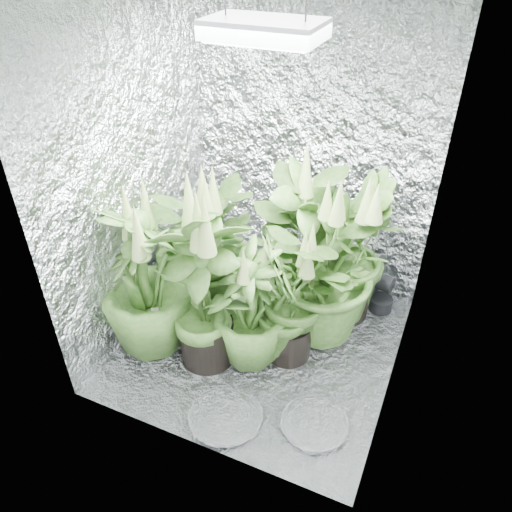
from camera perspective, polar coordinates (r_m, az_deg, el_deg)
The scene contains 13 objects.
ground at distance 3.19m, azimuth 0.64°, elevation -9.80°, with size 1.60×1.60×0.00m, color silver.
walls at distance 2.58m, azimuth 0.78°, elevation 6.11°, with size 1.62×1.62×2.00m.
grow_lamp at distance 2.30m, azimuth 0.96°, elevation 24.43°, with size 0.50×0.30×0.22m.
plant_a at distance 3.19m, azimuth -5.86°, elevation 1.38°, with size 0.98×0.98×1.04m.
plant_b at distance 3.15m, azimuth 5.67°, elevation 1.33°, with size 0.71×0.71×1.11m.
plant_c at distance 3.15m, azimuth 10.72°, elevation 0.42°, with size 0.54×0.54×1.09m.
plant_d at distance 2.93m, azimuth -12.58°, elevation -3.00°, with size 0.71×0.71×1.07m.
plant_e at distance 2.95m, azimuth 7.00°, elevation -1.40°, with size 0.97×0.97×1.07m.
plant_f at distance 2.76m, azimuth -6.02°, elevation -3.83°, with size 0.76×0.76×1.15m.
plant_g at distance 2.85m, azimuth 3.96°, elevation -5.25°, with size 0.46×0.46×0.91m.
plant_h at distance 2.83m, azimuth -0.71°, elevation -6.01°, with size 0.61×0.61×0.86m.
circulation_fan at distance 3.43m, azimuth 13.81°, elevation -3.51°, with size 0.19×0.35×0.40m.
plant_label at distance 2.99m, azimuth -11.43°, elevation -6.45°, with size 0.04×0.01×0.07m, color white.
Camera 1 is at (0.89, -2.08, 2.25)m, focal length 35.00 mm.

